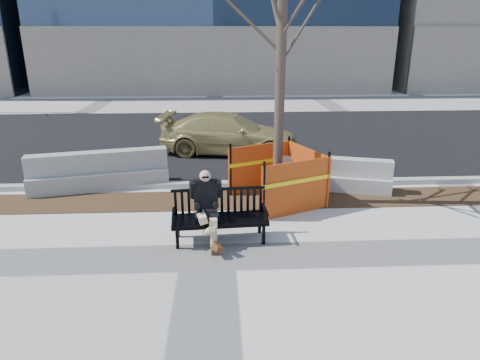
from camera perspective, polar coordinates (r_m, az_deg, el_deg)
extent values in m
plane|color=beige|center=(7.45, -4.32, -10.23)|extent=(120.00, 120.00, 0.00)
cube|color=#47301C|center=(9.80, -4.01, -2.74)|extent=(40.00, 1.20, 0.02)
cube|color=black|center=(15.72, -3.66, 5.69)|extent=(60.00, 10.40, 0.01)
cube|color=#9E9B93|center=(10.67, -3.94, -0.57)|extent=(60.00, 0.25, 0.12)
imported|color=tan|center=(13.68, -1.45, 3.66)|extent=(4.57, 2.47, 1.26)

